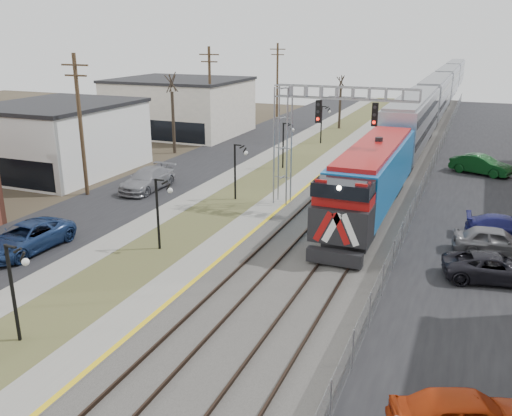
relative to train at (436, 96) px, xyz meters
The scene contains 21 objects.
street_west 43.42m from the train, 113.10° to the right, with size 7.00×120.00×0.04m, color black.
sidewalk 41.87m from the train, 107.42° to the right, with size 2.00×120.00×0.08m, color gray.
grass_median 41.07m from the train, 103.41° to the right, with size 4.00×120.00×0.06m, color brown.
platform 40.48m from the train, 99.26° to the right, with size 2.00×120.00×0.24m, color gray.
ballast_bed 39.98m from the train, 92.16° to the right, with size 8.00×120.00×0.20m, color #595651.
platform_edge 40.33m from the train, 98.03° to the right, with size 0.24×120.00×0.01m, color gold.
track_near 40.09m from the train, 95.02° to the right, with size 1.58×120.00×0.15m.
track_far 39.94m from the train, 90.00° to the right, with size 1.58×120.00×0.15m.
train is the anchor object (origin of this frame).
signal_gantry 47.13m from the train, 95.22° to the right, with size 9.00×1.07×8.15m.
lampposts 57.36m from the train, 99.53° to the right, with size 0.14×62.14×4.00m.
utility_poles 53.75m from the train, 111.86° to the right, with size 0.28×80.28×10.00m.
fence 40.00m from the train, 86.12° to the right, with size 0.04×120.00×1.60m, color gray.
buildings_west 57.16m from the train, 117.62° to the right, with size 14.00×67.00×7.00m.
bare_trees 40.27m from the train, 116.81° to the right, with size 12.30×42.30×5.95m.
car_lot_c 54.77m from the train, 82.30° to the right, with size 2.19×4.75×1.32m, color black.
car_lot_d 48.59m from the train, 80.51° to the right, with size 1.80×4.42×1.28m, color navy.
car_lot_e 51.24m from the train, 81.70° to the right, with size 1.73×4.31×1.47m, color slate.
car_lot_f 33.23m from the train, 78.83° to the right, with size 1.69×4.84×1.60m, color #0B3A14.
car_street_a 61.92m from the train, 104.95° to the right, with size 2.51×5.44×1.51m, color navy.
car_street_b 49.98m from the train, 109.41° to the right, with size 2.24×5.50×1.60m, color gray.
Camera 1 is at (11.30, -5.38, 11.28)m, focal length 38.00 mm.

